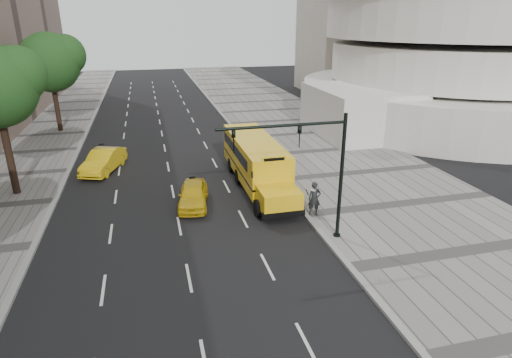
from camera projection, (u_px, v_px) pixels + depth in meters
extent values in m
plane|color=black|center=(188.00, 190.00, 27.62)|extent=(140.00, 140.00, 0.00)
cube|color=gray|center=(358.00, 173.00, 30.36)|extent=(12.00, 140.00, 0.15)
cube|color=gray|center=(0.00, 206.00, 25.07)|extent=(6.00, 140.00, 0.15)
cube|color=gray|center=(277.00, 181.00, 28.98)|extent=(0.30, 140.00, 0.15)
cube|color=gray|center=(55.00, 201.00, 25.76)|extent=(0.30, 140.00, 0.15)
cylinder|color=white|center=(451.00, 100.00, 46.50)|extent=(32.00, 32.00, 4.00)
cylinder|color=white|center=(457.00, 61.00, 45.05)|extent=(26.00, 26.00, 3.60)
cylinder|color=white|center=(464.00, 19.00, 43.55)|extent=(27.60, 27.60, 3.60)
cube|color=white|center=(359.00, 112.00, 39.82)|extent=(8.00, 10.00, 4.40)
cylinder|color=black|center=(8.00, 149.00, 25.80)|extent=(0.44, 0.44, 5.98)
sphere|color=#183F15|center=(17.00, 75.00, 24.81)|extent=(3.34, 3.34, 3.34)
cylinder|color=black|center=(56.00, 102.00, 40.58)|extent=(0.44, 0.44, 5.83)
sphere|color=#183F15|center=(49.00, 62.00, 39.28)|extent=(5.42, 5.42, 5.42)
sphere|color=#183F15|center=(65.00, 55.00, 39.65)|extent=(3.79, 3.79, 3.79)
sphere|color=#183F15|center=(37.00, 68.00, 38.81)|extent=(3.52, 3.52, 3.52)
cube|color=yellow|center=(255.00, 157.00, 28.30)|extent=(2.50, 9.00, 2.45)
cube|color=yellow|center=(279.00, 198.00, 23.56)|extent=(2.20, 2.00, 1.10)
cube|color=black|center=(284.00, 214.00, 22.96)|extent=(2.38, 0.25, 0.35)
cube|color=black|center=(255.00, 165.00, 28.49)|extent=(2.52, 9.00, 0.12)
cube|color=black|center=(274.00, 173.00, 24.11)|extent=(2.05, 0.10, 0.90)
cube|color=black|center=(253.00, 148.00, 28.58)|extent=(2.52, 7.50, 0.70)
cube|color=yellow|center=(274.00, 159.00, 23.82)|extent=(1.40, 0.12, 0.28)
ellipsoid|color=silver|center=(315.00, 192.00, 22.35)|extent=(0.32, 0.32, 0.14)
cylinder|color=black|center=(309.00, 194.00, 22.57)|extent=(0.36, 0.47, 0.58)
cylinder|color=black|center=(258.00, 208.00, 23.78)|extent=(0.30, 1.00, 1.00)
cylinder|color=black|center=(296.00, 204.00, 24.30)|extent=(0.30, 1.00, 1.00)
cylinder|color=black|center=(238.00, 177.00, 28.49)|extent=(0.30, 1.00, 1.00)
cylinder|color=black|center=(271.00, 174.00, 29.01)|extent=(0.30, 1.00, 1.00)
cylinder|color=black|center=(231.00, 165.00, 30.76)|extent=(0.30, 1.00, 1.00)
cylinder|color=black|center=(261.00, 162.00, 31.28)|extent=(0.30, 1.00, 1.00)
imported|color=gold|center=(193.00, 195.00, 25.11)|extent=(2.31, 4.29, 1.39)
imported|color=gold|center=(103.00, 161.00, 30.68)|extent=(3.17, 5.09, 1.58)
imported|color=black|center=(314.00, 199.00, 23.51)|extent=(0.78, 0.61, 1.91)
cylinder|color=black|center=(341.00, 179.00, 20.45)|extent=(0.18, 0.18, 6.40)
cylinder|color=black|center=(337.00, 236.00, 21.54)|extent=(0.36, 0.36, 0.25)
cylinder|color=black|center=(283.00, 126.00, 18.76)|extent=(6.00, 0.14, 0.14)
imported|color=black|center=(299.00, 137.00, 19.14)|extent=(0.16, 0.20, 1.00)
imported|color=black|center=(234.00, 141.00, 18.45)|extent=(0.16, 0.20, 1.00)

